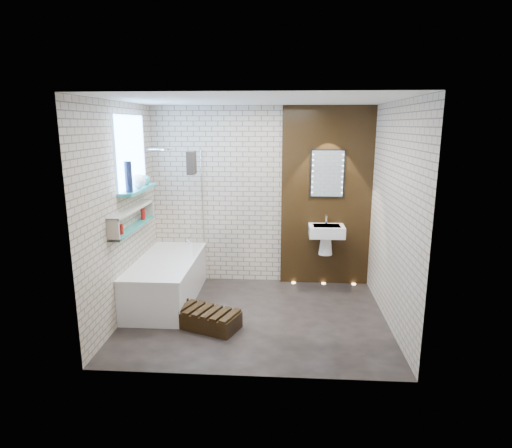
# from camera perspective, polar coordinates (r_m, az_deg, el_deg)

# --- Properties ---
(ground) EXTENTS (3.20, 3.20, 0.00)m
(ground) POSITION_cam_1_polar(r_m,az_deg,el_deg) (5.47, -0.10, -12.17)
(ground) COLOR black
(ground) RESTS_ON ground
(room_shell) EXTENTS (3.24, 3.20, 2.60)m
(room_shell) POSITION_cam_1_polar(r_m,az_deg,el_deg) (5.06, -0.11, 1.27)
(room_shell) COLOR #B8A892
(room_shell) RESTS_ON ground
(walnut_panel) EXTENTS (1.30, 0.06, 2.60)m
(walnut_panel) POSITION_cam_1_polar(r_m,az_deg,el_deg) (6.33, 9.31, 3.48)
(walnut_panel) COLOR black
(walnut_panel) RESTS_ON ground
(clerestory_window) EXTENTS (0.18, 1.00, 0.94)m
(clerestory_window) POSITION_cam_1_polar(r_m,az_deg,el_deg) (5.64, -16.15, 8.15)
(clerestory_window) COLOR #7FADE0
(clerestory_window) RESTS_ON room_shell
(display_niche) EXTENTS (0.14, 1.30, 0.26)m
(display_niche) POSITION_cam_1_polar(r_m,az_deg,el_deg) (5.54, -16.00, 0.74)
(display_niche) COLOR teal
(display_niche) RESTS_ON room_shell
(bathtub) EXTENTS (0.79, 1.74, 0.70)m
(bathtub) POSITION_cam_1_polar(r_m,az_deg,el_deg) (5.97, -11.71, -7.23)
(bathtub) COLOR white
(bathtub) RESTS_ON ground
(bath_screen) EXTENTS (0.01, 0.78, 1.40)m
(bath_screen) POSITION_cam_1_polar(r_m,az_deg,el_deg) (6.05, -7.80, 2.90)
(bath_screen) COLOR white
(bath_screen) RESTS_ON bathtub
(towel) EXTENTS (0.09, 0.23, 0.30)m
(towel) POSITION_cam_1_polar(r_m,az_deg,el_deg) (5.69, -8.56, 8.04)
(towel) COLOR black
(towel) RESTS_ON bath_screen
(shower_head) EXTENTS (0.18, 0.18, 0.02)m
(shower_head) POSITION_cam_1_polar(r_m,az_deg,el_deg) (6.12, -11.91, 9.66)
(shower_head) COLOR silver
(shower_head) RESTS_ON room_shell
(washbasin) EXTENTS (0.50, 0.36, 0.58)m
(washbasin) POSITION_cam_1_polar(r_m,az_deg,el_deg) (6.24, 9.30, -1.45)
(washbasin) COLOR white
(washbasin) RESTS_ON walnut_panel
(led_mirror) EXTENTS (0.50, 0.02, 0.70)m
(led_mirror) POSITION_cam_1_polar(r_m,az_deg,el_deg) (6.24, 9.46, 6.60)
(led_mirror) COLOR black
(led_mirror) RESTS_ON walnut_panel
(walnut_step) EXTENTS (0.94, 0.68, 0.19)m
(walnut_step) POSITION_cam_1_polar(r_m,az_deg,el_deg) (5.24, -7.05, -12.35)
(walnut_step) COLOR black
(walnut_step) RESTS_ON ground
(niche_bottles) EXTENTS (0.06, 0.84, 0.15)m
(niche_bottles) POSITION_cam_1_polar(r_m,az_deg,el_deg) (5.54, -16.00, 0.37)
(niche_bottles) COLOR maroon
(niche_bottles) RESTS_ON display_niche
(sill_vases) EXTENTS (0.18, 0.72, 0.37)m
(sill_vases) POSITION_cam_1_polar(r_m,az_deg,el_deg) (5.62, -15.41, 5.68)
(sill_vases) COLOR #151D3A
(sill_vases) RESTS_ON clerestory_window
(floor_uplights) EXTENTS (0.96, 0.06, 0.01)m
(floor_uplights) POSITION_cam_1_polar(r_m,az_deg,el_deg) (6.60, 8.95, -7.78)
(floor_uplights) COLOR #FFD899
(floor_uplights) RESTS_ON ground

